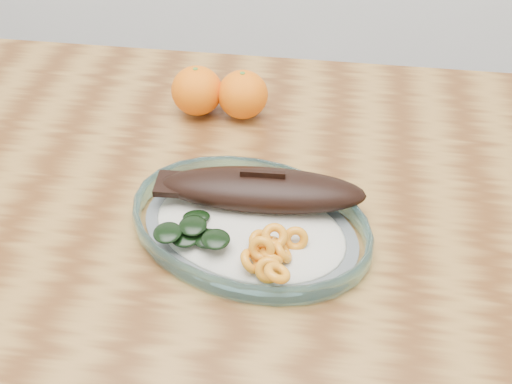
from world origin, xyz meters
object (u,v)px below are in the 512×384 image
(plated_meal, at_px, (250,221))
(orange_right, at_px, (243,95))
(dining_table, at_px, (188,239))
(orange_left, at_px, (197,91))

(plated_meal, height_order, orange_right, plated_meal)
(dining_table, relative_size, orange_right, 14.76)
(orange_left, xyz_separation_m, orange_right, (0.08, 0.00, -0.00))
(dining_table, xyz_separation_m, orange_right, (0.06, 0.20, 0.14))
(orange_left, relative_size, orange_right, 1.02)
(plated_meal, bearing_deg, orange_right, 117.98)
(plated_meal, xyz_separation_m, orange_right, (-0.05, 0.27, 0.02))
(plated_meal, xyz_separation_m, orange_left, (-0.13, 0.27, 0.02))
(dining_table, height_order, orange_right, orange_right)
(orange_left, height_order, orange_right, orange_left)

